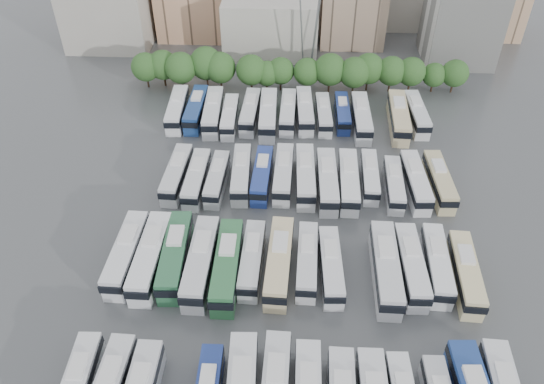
{
  "coord_description": "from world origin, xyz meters",
  "views": [
    {
      "loc": [
        -0.45,
        -51.4,
        51.38
      ],
      "look_at": [
        -3.21,
        6.75,
        3.0
      ],
      "focal_mm": 35.0,
      "sensor_mm": 36.0,
      "label": 1
    }
  ],
  "objects_px": {
    "bus_r2_s9": "(349,181)",
    "bus_r3_s13": "(416,114)",
    "bus_r1_s0": "(127,253)",
    "bus_r1_s12": "(437,264)",
    "bus_r3_s3": "(230,116)",
    "bus_r3_s5": "(268,114)",
    "bus_r2_s6": "(283,174)",
    "bus_r3_s12": "(399,117)",
    "bus_r1_s8": "(331,266)",
    "bus_r2_s3": "(217,178)",
    "bus_r2_s1": "(177,174)",
    "bus_r3_s1": "(196,109)",
    "bus_r3_s6": "(288,112)",
    "bus_r1_s2": "(175,255)",
    "bus_r2_s4": "(241,174)",
    "bus_r2_s10": "(370,176)",
    "bus_r1_s6": "(279,262)",
    "bus_r3_s10": "(361,117)",
    "bus_r1_s4": "(227,265)",
    "bus_r3_s8": "(324,114)",
    "bus_r1_s5": "(252,259)",
    "bus_r1_s10": "(386,268)",
    "bus_r2_s11": "(394,184)",
    "bus_r2_s2": "(197,179)",
    "bus_r3_s7": "(305,110)",
    "bus_r3_s4": "(250,111)",
    "bus_r2_s13": "(439,181)",
    "bus_r2_s5": "(262,175)",
    "bus_r1_s7": "(307,261)",
    "bus_r3_s9": "(342,113)",
    "bus_r1_s13": "(465,273)",
    "bus_r2_s7": "(305,176)",
    "bus_r1_s1": "(151,256)",
    "bus_r2_s8": "(327,181)",
    "bus_r1_s3": "(201,262)",
    "bus_r2_s12": "(415,181)",
    "bus_r3_s2": "(213,112)",
    "bus_r3_s0": "(177,109)"
  },
  "relations": [
    {
      "from": "bus_r2_s6",
      "to": "bus_r3_s4",
      "type": "height_order",
      "value": "bus_r2_s6"
    },
    {
      "from": "bus_r3_s1",
      "to": "bus_r3_s5",
      "type": "distance_m",
      "value": 13.12
    },
    {
      "from": "bus_r2_s1",
      "to": "bus_r2_s7",
      "type": "xyz_separation_m",
      "value": [
        19.61,
        0.3,
        0.11
      ]
    },
    {
      "from": "bus_r2_s2",
      "to": "bus_r1_s13",
      "type": "bearing_deg",
      "value": -24.05
    },
    {
      "from": "bus_r2_s8",
      "to": "bus_r2_s11",
      "type": "distance_m",
      "value": 9.98
    },
    {
      "from": "bus_r2_s10",
      "to": "bus_r3_s7",
      "type": "bearing_deg",
      "value": 120.32
    },
    {
      "from": "bus_r2_s6",
      "to": "bus_r3_s12",
      "type": "xyz_separation_m",
      "value": [
        19.76,
        17.01,
        0.22
      ]
    },
    {
      "from": "bus_r3_s10",
      "to": "bus_r3_s12",
      "type": "relative_size",
      "value": 0.94
    },
    {
      "from": "bus_r2_s12",
      "to": "bus_r3_s7",
      "type": "relative_size",
      "value": 0.98
    },
    {
      "from": "bus_r2_s9",
      "to": "bus_r3_s10",
      "type": "bearing_deg",
      "value": 80.7
    },
    {
      "from": "bus_r1_s5",
      "to": "bus_r2_s9",
      "type": "distance_m",
      "value": 21.15
    },
    {
      "from": "bus_r1_s6",
      "to": "bus_r2_s6",
      "type": "distance_m",
      "value": 18.37
    },
    {
      "from": "bus_r2_s3",
      "to": "bus_r3_s12",
      "type": "height_order",
      "value": "bus_r3_s12"
    },
    {
      "from": "bus_r3_s3",
      "to": "bus_r3_s5",
      "type": "xyz_separation_m",
      "value": [
        6.78,
        0.53,
        0.3
      ]
    },
    {
      "from": "bus_r2_s5",
      "to": "bus_r3_s10",
      "type": "height_order",
      "value": "bus_r3_s10"
    },
    {
      "from": "bus_r1_s2",
      "to": "bus_r2_s8",
      "type": "bearing_deg",
      "value": 37.33
    },
    {
      "from": "bus_r3_s8",
      "to": "bus_r3_s9",
      "type": "relative_size",
      "value": 1.03
    },
    {
      "from": "bus_r2_s13",
      "to": "bus_r3_s1",
      "type": "xyz_separation_m",
      "value": [
        -39.71,
        18.86,
        0.07
      ]
    },
    {
      "from": "bus_r2_s6",
      "to": "bus_r1_s5",
      "type": "bearing_deg",
      "value": -99.32
    },
    {
      "from": "bus_r3_s1",
      "to": "bus_r1_s0",
      "type": "bearing_deg",
      "value": -94.18
    },
    {
      "from": "bus_r2_s1",
      "to": "bus_r3_s7",
      "type": "distance_m",
      "value": 27.56
    },
    {
      "from": "bus_r2_s9",
      "to": "bus_r3_s13",
      "type": "height_order",
      "value": "bus_r2_s9"
    },
    {
      "from": "bus_r2_s6",
      "to": "bus_r3_s8",
      "type": "relative_size",
      "value": 1.09
    },
    {
      "from": "bus_r2_s9",
      "to": "bus_r1_s8",
      "type": "bearing_deg",
      "value": -99.59
    },
    {
      "from": "bus_r1_s2",
      "to": "bus_r2_s4",
      "type": "xyz_separation_m",
      "value": [
        6.78,
        17.61,
        -0.21
      ]
    },
    {
      "from": "bus_r2_s1",
      "to": "bus_r3_s3",
      "type": "height_order",
      "value": "bus_r2_s1"
    },
    {
      "from": "bus_r2_s11",
      "to": "bus_r3_s0",
      "type": "bearing_deg",
      "value": 154.01
    },
    {
      "from": "bus_r1_s6",
      "to": "bus_r2_s9",
      "type": "xyz_separation_m",
      "value": [
        9.8,
        16.95,
        -0.11
      ]
    },
    {
      "from": "bus_r1_s0",
      "to": "bus_r2_s3",
      "type": "xyz_separation_m",
      "value": [
        9.53,
        16.34,
        -0.29
      ]
    },
    {
      "from": "bus_r3_s7",
      "to": "bus_r3_s8",
      "type": "bearing_deg",
      "value": -15.53
    },
    {
      "from": "bus_r1_s1",
      "to": "bus_r3_s3",
      "type": "bearing_deg",
      "value": 80.71
    },
    {
      "from": "bus_r2_s4",
      "to": "bus_r3_s10",
      "type": "bearing_deg",
      "value": 38.75
    },
    {
      "from": "bus_r2_s2",
      "to": "bus_r3_s1",
      "type": "distance_m",
      "value": 20.25
    },
    {
      "from": "bus_r1_s5",
      "to": "bus_r1_s10",
      "type": "xyz_separation_m",
      "value": [
        16.74,
        -0.92,
        0.3
      ]
    },
    {
      "from": "bus_r1_s1",
      "to": "bus_r3_s1",
      "type": "distance_m",
      "value": 36.49
    },
    {
      "from": "bus_r2_s10",
      "to": "bus_r1_s6",
      "type": "bearing_deg",
      "value": -123.25
    },
    {
      "from": "bus_r2_s12",
      "to": "bus_r3_s13",
      "type": "distance_m",
      "value": 19.78
    },
    {
      "from": "bus_r2_s11",
      "to": "bus_r2_s5",
      "type": "bearing_deg",
      "value": 178.99
    },
    {
      "from": "bus_r2_s4",
      "to": "bus_r3_s7",
      "type": "xyz_separation_m",
      "value": [
        9.72,
        18.97,
        0.07
      ]
    },
    {
      "from": "bus_r1_s3",
      "to": "bus_r2_s9",
      "type": "xyz_separation_m",
      "value": [
        19.61,
        17.49,
        -0.16
      ]
    },
    {
      "from": "bus_r3_s1",
      "to": "bus_r3_s6",
      "type": "distance_m",
      "value": 16.51
    },
    {
      "from": "bus_r1_s2",
      "to": "bus_r2_s6",
      "type": "bearing_deg",
      "value": 51.42
    },
    {
      "from": "bus_r2_s11",
      "to": "bus_r3_s7",
      "type": "height_order",
      "value": "bus_r3_s7"
    },
    {
      "from": "bus_r2_s11",
      "to": "bus_r3_s6",
      "type": "xyz_separation_m",
      "value": [
        -16.36,
        19.73,
        0.14
      ]
    },
    {
      "from": "bus_r1_s0",
      "to": "bus_r1_s12",
      "type": "distance_m",
      "value": 39.39
    },
    {
      "from": "bus_r1_s4",
      "to": "bus_r3_s8",
      "type": "bearing_deg",
      "value": 70.43
    },
    {
      "from": "bus_r1_s13",
      "to": "bus_r3_s5",
      "type": "relative_size",
      "value": 0.92
    },
    {
      "from": "bus_r1_s13",
      "to": "bus_r3_s2",
      "type": "bearing_deg",
      "value": 137.92
    },
    {
      "from": "bus_r1_s7",
      "to": "bus_r1_s12",
      "type": "height_order",
      "value": "bus_r1_s12"
    },
    {
      "from": "bus_r1_s0",
      "to": "bus_r2_s1",
      "type": "relative_size",
      "value": 1.07
    }
  ]
}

